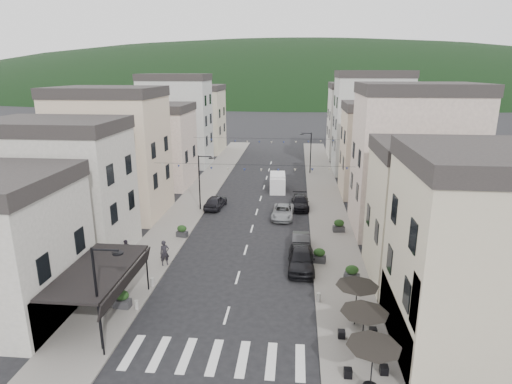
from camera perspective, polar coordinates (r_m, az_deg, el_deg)
ground at (r=22.71m, az=-6.58°, el=-24.07°), size 700.00×700.00×0.00m
sidewalk_left at (r=52.33m, az=-7.49°, el=-0.25°), size 4.00×76.00×0.12m
sidewalk_right at (r=51.17m, az=9.12°, el=-0.69°), size 4.00×76.00×0.12m
hill_backdrop at (r=317.30m, az=4.82°, el=13.32°), size 640.00×360.00×70.00m
bistro_building at (r=25.31m, az=29.78°, el=-8.48°), size 10.00×8.00×10.00m
boutique_awning at (r=27.19m, az=-19.91°, el=-9.97°), size 3.77×7.50×3.28m
buildings_row_left at (r=58.35m, az=-13.23°, el=7.25°), size 10.20×54.16×14.00m
buildings_row_right at (r=55.18m, az=16.44°, el=6.74°), size 10.20×54.16×14.50m
cafe_terrace at (r=23.52m, az=14.21°, el=-15.86°), size 2.50×8.10×2.53m
streetlamp_left_near at (r=23.95m, az=-19.93°, el=-12.06°), size 1.70×0.56×6.00m
streetlamp_left_far at (r=45.38m, az=-7.24°, el=2.00°), size 1.70×0.56×6.00m
streetlamp_right_far at (r=61.93m, az=7.06°, el=5.76°), size 1.70×0.56×6.00m
bollards at (r=26.84m, az=-4.13°, el=-15.89°), size 11.66×10.26×0.60m
bunting_near at (r=40.15m, az=-0.43°, el=3.16°), size 19.00×0.28×0.62m
bunting_far at (r=55.81m, az=1.25°, el=6.80°), size 19.00×0.28×0.62m
parked_car_a at (r=32.87m, az=6.05°, el=-8.81°), size 2.00×4.93×1.68m
parked_car_b at (r=36.07m, az=6.00°, el=-6.77°), size 1.46×4.08×1.34m
parked_car_c at (r=43.64m, az=3.60°, el=-2.65°), size 2.33×4.73×1.29m
parked_car_d at (r=46.86m, az=5.91°, el=-1.37°), size 2.01×4.62×1.32m
parked_car_e at (r=46.77m, az=-5.42°, el=-1.30°), size 2.20×4.42×1.45m
delivery_van at (r=53.37m, az=2.89°, el=1.36°), size 2.10×4.81×2.26m
pedestrian_a at (r=33.69m, az=-12.09°, el=-7.95°), size 0.86×0.78×1.98m
pedestrian_b at (r=35.69m, az=-16.89°, el=-7.30°), size 0.85×0.73×1.52m
planter_la at (r=28.96m, az=-17.44°, el=-13.45°), size 1.10×0.66×1.19m
planter_lb at (r=39.02m, az=-9.84°, el=-5.16°), size 1.08×0.75×1.10m
planter_ra at (r=31.54m, az=12.66°, el=-10.53°), size 1.19×0.88×1.19m
planter_rb at (r=33.89m, az=8.42°, el=-8.38°), size 1.10×0.70×1.17m
planter_rc at (r=40.34m, az=10.99°, el=-4.44°), size 1.12×0.69×1.19m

